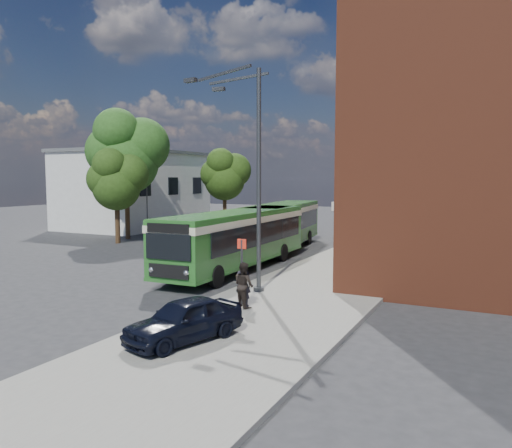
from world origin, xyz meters
The scene contains 16 objects.
ground centered at (0.00, 0.00, 0.00)m, with size 120.00×120.00×0.00m, color #2B2B2E.
pavement centered at (7.00, 8.00, 0.07)m, with size 6.00×48.00×0.15m, color gray.
kerb_line centered at (3.95, 8.00, 0.01)m, with size 0.12×48.00×0.01m, color beige.
brick_office centered at (14.00, 12.00, 6.97)m, with size 12.10×26.00×14.20m.
white_building centered at (-18.00, 18.00, 3.66)m, with size 9.40×13.40×7.30m.
flagpole centered at (-12.45, 13.00, 4.94)m, with size 0.95×0.10×9.00m.
street_lamp centered at (4.84, -2.00, 4.79)m, with size 2.96×2.38×9.00m.
bus_stop_sign centered at (5.60, -4.20, 1.51)m, with size 0.35×0.08×2.52m.
bus_front centered at (1.76, 2.52, 1.83)m, with size 2.94×12.54×3.02m.
bus_rear centered at (0.82, 10.48, 1.83)m, with size 4.10×11.40×3.02m.
parked_car centered at (6.10, -8.56, 0.76)m, with size 1.44×3.58×1.22m, color black.
pedestrian_a centered at (5.77, -4.42, 0.95)m, with size 0.58×0.38×1.59m, color black.
pedestrian_b centered at (5.89, -4.58, 0.96)m, with size 0.78×0.61×1.61m, color black.
tree_left centered at (-11.01, 7.79, 4.65)m, with size 4.06×3.86×6.86m.
tree_mid centered at (-12.17, 10.21, 6.76)m, with size 5.90×5.61×9.96m.
tree_right centered at (-9.72, 21.06, 5.10)m, with size 4.46×4.24×7.53m.
Camera 1 is at (13.99, -19.87, 4.69)m, focal length 35.00 mm.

